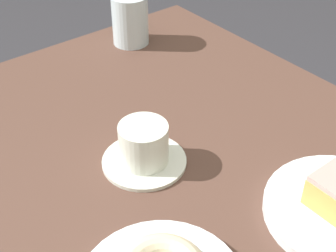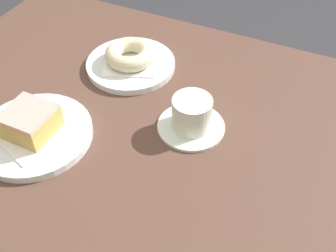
% 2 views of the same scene
% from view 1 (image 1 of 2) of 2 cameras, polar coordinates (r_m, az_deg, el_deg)
% --- Properties ---
extents(table, '(1.02, 0.75, 0.72)m').
position_cam_1_polar(table, '(0.78, 3.45, -12.66)').
color(table, '#51362C').
rests_on(table, ground_plane).
extents(water_glass, '(0.08, 0.08, 0.10)m').
position_cam_1_polar(water_glass, '(1.04, -4.41, 12.20)').
color(water_glass, silver).
rests_on(water_glass, table).
extents(coffee_cup, '(0.13, 0.13, 0.07)m').
position_cam_1_polar(coffee_cup, '(0.72, -2.83, -2.44)').
color(coffee_cup, silver).
rests_on(coffee_cup, table).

